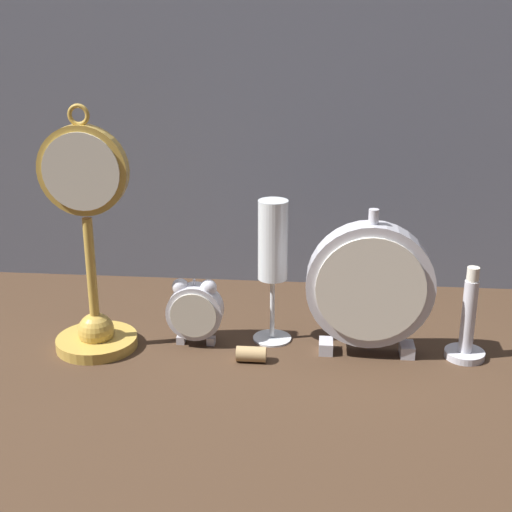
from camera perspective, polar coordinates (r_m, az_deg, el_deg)
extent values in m
plane|color=#422D1E|center=(1.01, -0.42, -8.60)|extent=(4.00, 4.00, 0.00)
cube|color=slate|center=(1.22, 1.08, 13.99)|extent=(1.54, 0.01, 0.72)
cylinder|color=gold|center=(1.08, -12.60, -6.72)|extent=(0.12, 0.12, 0.02)
sphere|color=gold|center=(1.07, -12.67, -5.85)|extent=(0.05, 0.05, 0.05)
cylinder|color=gold|center=(1.04, -12.99, -1.83)|extent=(0.01, 0.01, 0.18)
cylinder|color=gold|center=(1.00, -13.67, 6.67)|extent=(0.12, 0.02, 0.12)
cylinder|color=beige|center=(0.99, -13.85, 6.54)|extent=(0.11, 0.00, 0.11)
torus|color=gold|center=(0.98, -14.02, 10.89)|extent=(0.03, 0.01, 0.03)
cube|color=silver|center=(1.07, -6.02, -6.67)|extent=(0.01, 0.01, 0.01)
cube|color=silver|center=(1.06, -3.62, -6.79)|extent=(0.01, 0.01, 0.01)
cylinder|color=silver|center=(1.05, -4.90, -4.42)|extent=(0.08, 0.03, 0.08)
cylinder|color=beige|center=(1.03, -5.06, -4.79)|extent=(0.07, 0.00, 0.07)
sphere|color=silver|center=(1.04, -6.08, -2.46)|extent=(0.02, 0.02, 0.02)
sphere|color=silver|center=(1.03, -3.83, -2.54)|extent=(0.02, 0.02, 0.02)
cylinder|color=silver|center=(1.03, -4.97, -2.25)|extent=(0.00, 0.00, 0.01)
cube|color=silver|center=(1.04, 5.61, -7.20)|extent=(0.02, 0.03, 0.02)
cube|color=silver|center=(1.05, 11.98, -7.33)|extent=(0.02, 0.03, 0.02)
cylinder|color=silver|center=(1.01, 9.09, -2.28)|extent=(0.18, 0.04, 0.18)
cylinder|color=silver|center=(0.99, 9.16, -2.72)|extent=(0.15, 0.00, 0.15)
cylinder|color=silver|center=(0.97, 9.39, 3.14)|extent=(0.01, 0.01, 0.02)
cylinder|color=silver|center=(1.08, 1.30, -6.52)|extent=(0.06, 0.06, 0.01)
cylinder|color=silver|center=(1.06, 1.32, -4.12)|extent=(0.01, 0.01, 0.09)
cylinder|color=white|center=(1.02, 1.36, 1.28)|extent=(0.04, 0.04, 0.12)
cylinder|color=#DBC675|center=(1.03, 1.35, 0.19)|extent=(0.04, 0.04, 0.08)
cylinder|color=silver|center=(1.07, 16.34, -7.54)|extent=(0.06, 0.06, 0.01)
cylinder|color=silver|center=(1.04, 16.63, -4.67)|extent=(0.02, 0.02, 0.11)
cylinder|color=silver|center=(1.02, 16.97, -1.41)|extent=(0.02, 0.02, 0.02)
cylinder|color=tan|center=(1.01, -0.29, -7.86)|extent=(0.04, 0.02, 0.02)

